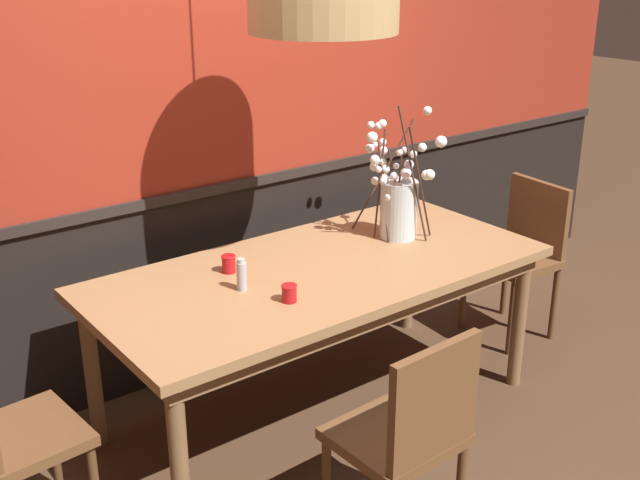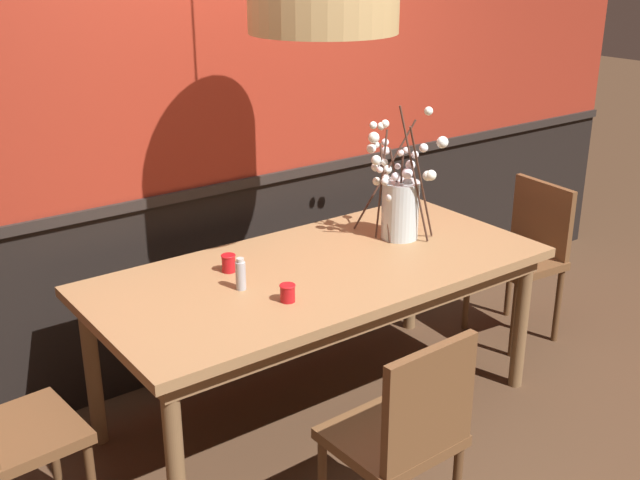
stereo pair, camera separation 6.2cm
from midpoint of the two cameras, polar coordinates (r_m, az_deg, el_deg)
The scene contains 12 objects.
ground_plane at distance 3.92m, azimuth -0.46°, elevation -12.35°, with size 24.00×24.00×0.00m, color #4C3321.
back_wall at distance 3.98m, azimuth -7.37°, elevation 10.77°, with size 6.00×0.14×2.94m.
dining_table at distance 3.59m, azimuth -0.49°, elevation -3.12°, with size 2.10×0.99×0.77m.
chair_far_side_left at distance 4.24m, azimuth -10.96°, elevation -1.92°, with size 0.49×0.45×0.96m.
chair_near_side_left at distance 2.91m, azimuth 5.92°, elevation -13.69°, with size 0.45×0.42×0.89m.
chair_head_west_end at distance 3.14m, azimuth -22.51°, elevation -12.59°, with size 0.42×0.45×0.89m.
chair_head_east_end at distance 4.58m, azimuth 14.10°, elevation -0.59°, with size 0.43×0.48×0.90m.
chair_far_side_right at distance 4.53m, azimuth -4.08°, elevation -0.48°, with size 0.42×0.43×0.89m.
vase_with_blossoms at distance 3.86m, azimuth 5.25°, elevation 2.75°, with size 0.33×0.52×0.69m.
candle_holder_nearer_center at distance 3.51m, azimuth -7.18°, elevation -1.72°, with size 0.07×0.07×0.08m.
candle_holder_nearer_edge at distance 3.21m, azimuth -2.81°, elevation -3.88°, with size 0.07×0.07×0.07m.
condiment_bottle at distance 3.31m, azimuth -6.25°, elevation -2.57°, with size 0.04×0.04×0.14m.
Camera 1 is at (-1.99, -2.60, 2.16)m, focal length 43.88 mm.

